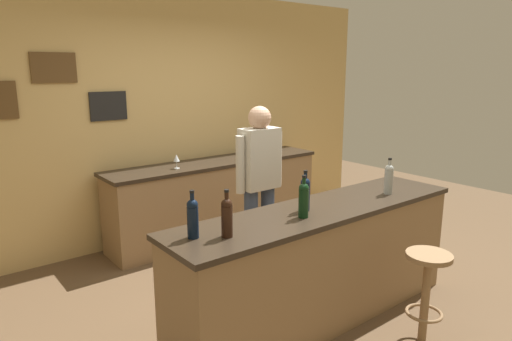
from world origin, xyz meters
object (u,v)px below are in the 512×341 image
at_px(wine_bottle_a, 193,217).
at_px(wine_glass_a, 176,158).
at_px(bar_stool, 427,282).
at_px(wine_bottle_d, 305,193).
at_px(wine_bottle_b, 227,216).
at_px(wine_glass_b, 272,145).
at_px(bartender, 259,180).
at_px(wine_bottle_c, 304,199).
at_px(wine_bottle_e, 389,178).

distance_m(wine_bottle_a, wine_glass_a, 2.12).
xyz_separation_m(bar_stool, wine_bottle_d, (-0.53, 0.72, 0.60)).
bearing_deg(wine_bottle_d, wine_glass_a, 90.09).
height_order(wine_bottle_d, wine_glass_a, wine_bottle_d).
xyz_separation_m(wine_bottle_b, wine_glass_a, (0.75, 2.03, -0.05)).
height_order(wine_bottle_d, wine_glass_b, wine_bottle_d).
height_order(wine_glass_a, wine_glass_b, same).
distance_m(bar_stool, wine_glass_a, 2.77).
bearing_deg(bar_stool, bartender, 98.56).
bearing_deg(wine_bottle_c, wine_bottle_a, 170.36).
bearing_deg(wine_bottle_d, bartender, 72.27).
distance_m(wine_bottle_a, wine_bottle_c, 0.83).
xyz_separation_m(wine_bottle_b, wine_bottle_e, (1.63, -0.02, 0.00)).
xyz_separation_m(bar_stool, wine_bottle_b, (-1.28, 0.64, 0.60)).
bearing_deg(bar_stool, wine_bottle_e, 60.56).
bearing_deg(wine_bottle_b, bartender, 43.06).
height_order(bartender, wine_glass_a, bartender).
bearing_deg(wine_glass_a, wine_bottle_e, -66.79).
bearing_deg(wine_glass_a, bar_stool, -78.76).
xyz_separation_m(wine_bottle_d, wine_glass_b, (1.34, 1.95, -0.05)).
distance_m(bartender, wine_glass_b, 1.50).
bearing_deg(bartender, wine_glass_a, 105.20).
bearing_deg(wine_bottle_a, bartender, 35.12).
distance_m(wine_glass_a, wine_glass_b, 1.35).
xyz_separation_m(wine_bottle_a, wine_bottle_c, (0.81, -0.14, 0.00)).
distance_m(bartender, wine_bottle_e, 1.16).
relative_size(bartender, bar_stool, 2.38).
distance_m(bartender, wine_bottle_d, 0.94).
height_order(wine_bottle_b, wine_glass_a, wine_bottle_b).
xyz_separation_m(wine_bottle_d, wine_bottle_e, (0.87, -0.10, 0.00)).
relative_size(bartender, wine_glass_b, 10.45).
distance_m(wine_bottle_b, wine_bottle_c, 0.64).
distance_m(bartender, wine_bottle_b, 1.42).
height_order(bartender, wine_glass_b, bartender).
relative_size(wine_bottle_d, wine_bottle_e, 1.00).
relative_size(bartender, wine_bottle_e, 5.29).
relative_size(wine_bottle_a, wine_glass_b, 1.97).
bearing_deg(wine_glass_a, bartender, -74.80).
relative_size(wine_bottle_b, wine_bottle_e, 1.00).
xyz_separation_m(wine_bottle_b, wine_glass_b, (2.10, 2.03, -0.05)).
relative_size(wine_bottle_b, wine_bottle_c, 1.00).
height_order(bartender, wine_bottle_e, bartender).
xyz_separation_m(bartender, wine_bottle_a, (-1.21, -0.85, 0.12)).
relative_size(bar_stool, wine_bottle_a, 2.22).
relative_size(bartender, wine_bottle_a, 5.29).
relative_size(wine_bottle_c, wine_glass_a, 1.97).
height_order(wine_bottle_a, wine_glass_a, wine_bottle_a).
bearing_deg(wine_bottle_b, wine_glass_b, 44.14).
xyz_separation_m(wine_bottle_b, wine_bottle_d, (0.75, 0.08, 0.00)).
xyz_separation_m(wine_bottle_a, wine_glass_a, (0.92, 1.91, -0.05)).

